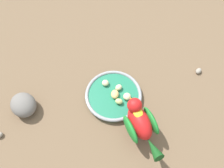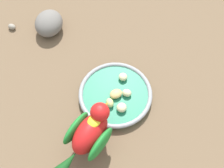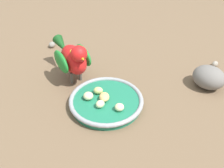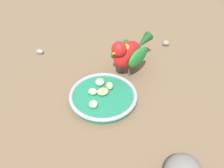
{
  "view_description": "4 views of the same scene",
  "coord_description": "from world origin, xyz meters",
  "px_view_note": "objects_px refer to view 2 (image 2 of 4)",
  "views": [
    {
      "loc": [
        -0.32,
        -0.23,
        0.81
      ],
      "look_at": [
        0.01,
        0.04,
        0.06
      ],
      "focal_mm": 38.54,
      "sensor_mm": 36.0,
      "label": 1
    },
    {
      "loc": [
        0.03,
        -0.39,
        0.81
      ],
      "look_at": [
        -0.02,
        0.04,
        0.04
      ],
      "focal_mm": 50.27,
      "sensor_mm": 36.0,
      "label": 2
    },
    {
      "loc": [
        0.47,
        0.33,
        0.51
      ],
      "look_at": [
        -0.03,
        0.02,
        0.06
      ],
      "focal_mm": 42.77,
      "sensor_mm": 36.0,
      "label": 3
    },
    {
      "loc": [
        -0.15,
        0.55,
        0.55
      ],
      "look_at": [
        -0.03,
        0.01,
        0.06
      ],
      "focal_mm": 39.95,
      "sensor_mm": 36.0,
      "label": 4
    }
  ],
  "objects_px": {
    "apple_piece_2": "(116,94)",
    "rock_large": "(49,23)",
    "apple_piece_1": "(127,93)",
    "parrot": "(89,134)",
    "apple_piece_0": "(122,108)",
    "apple_piece_4": "(123,77)",
    "apple_piece_3": "(110,103)",
    "feeding_bowl": "(115,95)",
    "pebble_0": "(12,27)"
  },
  "relations": [
    {
      "from": "feeding_bowl",
      "to": "apple_piece_1",
      "type": "distance_m",
      "value": 0.04
    },
    {
      "from": "pebble_0",
      "to": "apple_piece_0",
      "type": "bearing_deg",
      "value": -33.53
    },
    {
      "from": "apple_piece_0",
      "to": "apple_piece_4",
      "type": "distance_m",
      "value": 0.1
    },
    {
      "from": "apple_piece_4",
      "to": "rock_large",
      "type": "xyz_separation_m",
      "value": [
        -0.25,
        0.17,
        0.0
      ]
    },
    {
      "from": "apple_piece_0",
      "to": "apple_piece_3",
      "type": "xyz_separation_m",
      "value": [
        -0.03,
        0.01,
        0.0
      ]
    },
    {
      "from": "apple_piece_0",
      "to": "rock_large",
      "type": "distance_m",
      "value": 0.37
    },
    {
      "from": "apple_piece_4",
      "to": "rock_large",
      "type": "relative_size",
      "value": 0.26
    },
    {
      "from": "apple_piece_2",
      "to": "pebble_0",
      "type": "relative_size",
      "value": 1.43
    },
    {
      "from": "rock_large",
      "to": "apple_piece_1",
      "type": "bearing_deg",
      "value": -38.77
    },
    {
      "from": "apple_piece_2",
      "to": "pebble_0",
      "type": "distance_m",
      "value": 0.42
    },
    {
      "from": "apple_piece_4",
      "to": "rock_large",
      "type": "height_order",
      "value": "rock_large"
    },
    {
      "from": "apple_piece_1",
      "to": "rock_large",
      "type": "bearing_deg",
      "value": 141.23
    },
    {
      "from": "apple_piece_0",
      "to": "apple_piece_3",
      "type": "bearing_deg",
      "value": 162.85
    },
    {
      "from": "feeding_bowl",
      "to": "rock_large",
      "type": "height_order",
      "value": "rock_large"
    },
    {
      "from": "apple_piece_3",
      "to": "rock_large",
      "type": "height_order",
      "value": "rock_large"
    },
    {
      "from": "apple_piece_1",
      "to": "apple_piece_3",
      "type": "relative_size",
      "value": 0.96
    },
    {
      "from": "feeding_bowl",
      "to": "apple_piece_2",
      "type": "height_order",
      "value": "apple_piece_2"
    },
    {
      "from": "apple_piece_0",
      "to": "apple_piece_3",
      "type": "height_order",
      "value": "same"
    },
    {
      "from": "feeding_bowl",
      "to": "pebble_0",
      "type": "relative_size",
      "value": 8.36
    },
    {
      "from": "apple_piece_1",
      "to": "parrot",
      "type": "distance_m",
      "value": 0.18
    },
    {
      "from": "rock_large",
      "to": "feeding_bowl",
      "type": "bearing_deg",
      "value": -42.55
    },
    {
      "from": "feeding_bowl",
      "to": "pebble_0",
      "type": "height_order",
      "value": "feeding_bowl"
    },
    {
      "from": "rock_large",
      "to": "parrot",
      "type": "bearing_deg",
      "value": -62.8
    },
    {
      "from": "apple_piece_1",
      "to": "apple_piece_3",
      "type": "distance_m",
      "value": 0.06
    },
    {
      "from": "apple_piece_3",
      "to": "apple_piece_1",
      "type": "bearing_deg",
      "value": 39.35
    },
    {
      "from": "apple_piece_3",
      "to": "apple_piece_4",
      "type": "height_order",
      "value": "apple_piece_3"
    },
    {
      "from": "apple_piece_4",
      "to": "apple_piece_3",
      "type": "bearing_deg",
      "value": -107.78
    },
    {
      "from": "apple_piece_0",
      "to": "pebble_0",
      "type": "relative_size",
      "value": 1.12
    },
    {
      "from": "apple_piece_0",
      "to": "apple_piece_1",
      "type": "xyz_separation_m",
      "value": [
        0.01,
        0.05,
        -0.0
      ]
    },
    {
      "from": "parrot",
      "to": "pebble_0",
      "type": "bearing_deg",
      "value": 68.58
    },
    {
      "from": "apple_piece_0",
      "to": "parrot",
      "type": "xyz_separation_m",
      "value": [
        -0.07,
        -0.1,
        0.05
      ]
    },
    {
      "from": "apple_piece_2",
      "to": "apple_piece_3",
      "type": "distance_m",
      "value": 0.03
    },
    {
      "from": "apple_piece_1",
      "to": "apple_piece_2",
      "type": "xyz_separation_m",
      "value": [
        -0.03,
        -0.01,
        -0.0
      ]
    },
    {
      "from": "feeding_bowl",
      "to": "parrot",
      "type": "xyz_separation_m",
      "value": [
        -0.05,
        -0.15,
        0.07
      ]
    },
    {
      "from": "apple_piece_0",
      "to": "apple_piece_2",
      "type": "relative_size",
      "value": 0.79
    },
    {
      "from": "apple_piece_2",
      "to": "rock_large",
      "type": "distance_m",
      "value": 0.33
    },
    {
      "from": "parrot",
      "to": "rock_large",
      "type": "distance_m",
      "value": 0.42
    },
    {
      "from": "feeding_bowl",
      "to": "apple_piece_2",
      "type": "relative_size",
      "value": 5.86
    },
    {
      "from": "apple_piece_2",
      "to": "parrot",
      "type": "bearing_deg",
      "value": -109.34
    },
    {
      "from": "apple_piece_1",
      "to": "apple_piece_4",
      "type": "relative_size",
      "value": 1.03
    },
    {
      "from": "apple_piece_1",
      "to": "apple_piece_0",
      "type": "bearing_deg",
      "value": -102.34
    },
    {
      "from": "apple_piece_1",
      "to": "apple_piece_4",
      "type": "height_order",
      "value": "same"
    },
    {
      "from": "feeding_bowl",
      "to": "apple_piece_4",
      "type": "bearing_deg",
      "value": 72.97
    },
    {
      "from": "apple_piece_2",
      "to": "rock_large",
      "type": "height_order",
      "value": "rock_large"
    },
    {
      "from": "pebble_0",
      "to": "rock_large",
      "type": "bearing_deg",
      "value": 3.81
    },
    {
      "from": "apple_piece_0",
      "to": "apple_piece_1",
      "type": "relative_size",
      "value": 1.08
    },
    {
      "from": "apple_piece_2",
      "to": "apple_piece_3",
      "type": "bearing_deg",
      "value": -114.95
    },
    {
      "from": "rock_large",
      "to": "apple_piece_0",
      "type": "bearing_deg",
      "value": -45.41
    },
    {
      "from": "feeding_bowl",
      "to": "apple_piece_4",
      "type": "relative_size",
      "value": 8.24
    },
    {
      "from": "apple_piece_1",
      "to": "apple_piece_3",
      "type": "xyz_separation_m",
      "value": [
        -0.04,
        -0.04,
        0.0
      ]
    }
  ]
}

